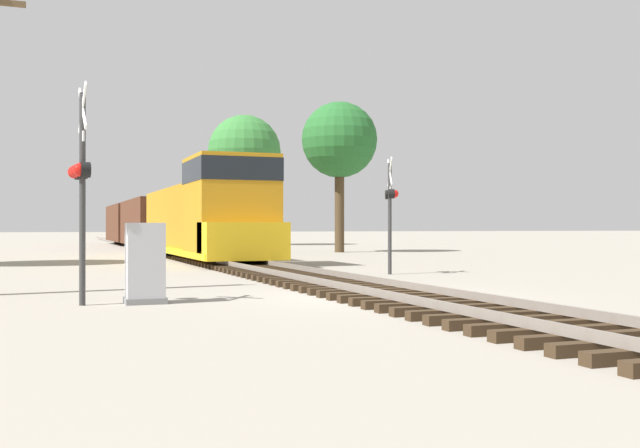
{
  "coord_description": "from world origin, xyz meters",
  "views": [
    {
      "loc": [
        -6.81,
        -14.71,
        1.53
      ],
      "look_at": [
        1.7,
        8.27,
        1.61
      ],
      "focal_mm": 42.0,
      "sensor_mm": 36.0,
      "label": 1
    }
  ],
  "objects_px": {
    "freight_train": "(160,222)",
    "tree_deep_background": "(244,152)",
    "crossing_signal_near": "(81,177)",
    "relay_cabinet": "(145,264)",
    "crossing_signal_far": "(391,202)",
    "tree_mid_background": "(339,141)"
  },
  "relations": [
    {
      "from": "crossing_signal_far",
      "to": "tree_mid_background",
      "type": "xyz_separation_m",
      "value": [
        6.07,
        19.54,
        4.3
      ]
    },
    {
      "from": "crossing_signal_far",
      "to": "relay_cabinet",
      "type": "height_order",
      "value": "crossing_signal_far"
    },
    {
      "from": "crossing_signal_far",
      "to": "crossing_signal_near",
      "type": "bearing_deg",
      "value": 141.24
    },
    {
      "from": "tree_mid_background",
      "to": "relay_cabinet",
      "type": "bearing_deg",
      "value": -119.27
    },
    {
      "from": "relay_cabinet",
      "to": "tree_deep_background",
      "type": "height_order",
      "value": "tree_deep_background"
    },
    {
      "from": "freight_train",
      "to": "tree_deep_background",
      "type": "bearing_deg",
      "value": 55.25
    },
    {
      "from": "crossing_signal_near",
      "to": "freight_train",
      "type": "bearing_deg",
      "value": 163.64
    },
    {
      "from": "crossing_signal_near",
      "to": "tree_mid_background",
      "type": "relative_size",
      "value": 0.48
    },
    {
      "from": "crossing_signal_far",
      "to": "tree_deep_background",
      "type": "height_order",
      "value": "tree_deep_background"
    },
    {
      "from": "freight_train",
      "to": "tree_deep_background",
      "type": "distance_m",
      "value": 16.2
    },
    {
      "from": "relay_cabinet",
      "to": "tree_mid_background",
      "type": "bearing_deg",
      "value": 60.73
    },
    {
      "from": "tree_deep_background",
      "to": "relay_cabinet",
      "type": "bearing_deg",
      "value": -106.99
    },
    {
      "from": "freight_train",
      "to": "tree_mid_background",
      "type": "relative_size",
      "value": 5.08
    },
    {
      "from": "crossing_signal_near",
      "to": "tree_mid_background",
      "type": "height_order",
      "value": "tree_mid_background"
    },
    {
      "from": "freight_train",
      "to": "crossing_signal_far",
      "type": "height_order",
      "value": "freight_train"
    },
    {
      "from": "crossing_signal_near",
      "to": "relay_cabinet",
      "type": "height_order",
      "value": "crossing_signal_near"
    },
    {
      "from": "crossing_signal_near",
      "to": "tree_mid_background",
      "type": "distance_m",
      "value": 30.68
    },
    {
      "from": "freight_train",
      "to": "tree_deep_background",
      "type": "height_order",
      "value": "tree_deep_background"
    },
    {
      "from": "tree_deep_background",
      "to": "crossing_signal_near",
      "type": "bearing_deg",
      "value": -108.43
    },
    {
      "from": "relay_cabinet",
      "to": "crossing_signal_near",
      "type": "bearing_deg",
      "value": 178.75
    },
    {
      "from": "freight_train",
      "to": "tree_mid_background",
      "type": "xyz_separation_m",
      "value": [
        9.66,
        -5.87,
        4.8
      ]
    },
    {
      "from": "tree_mid_background",
      "to": "tree_deep_background",
      "type": "distance_m",
      "value": 18.34
    }
  ]
}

